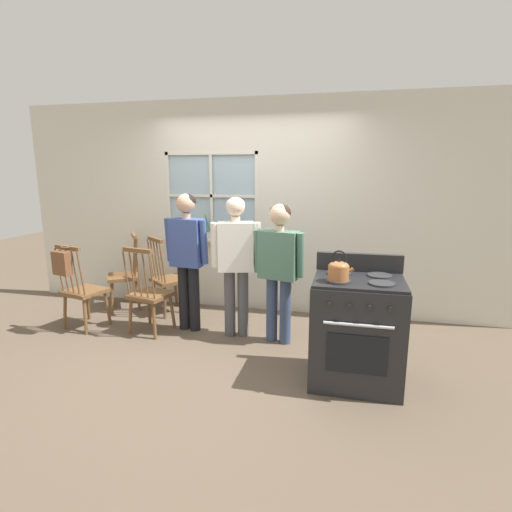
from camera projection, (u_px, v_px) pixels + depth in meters
name	position (u px, v px, depth m)	size (l,w,h in m)	color
ground_plane	(222.00, 352.00, 4.07)	(16.00, 16.00, 0.00)	brown
wall_back	(256.00, 209.00, 5.12)	(6.40, 0.16, 2.70)	silver
chair_by_window	(83.00, 291.00, 4.64)	(0.51, 0.49, 1.00)	brown
chair_near_wall	(149.00, 295.00, 4.50)	(0.50, 0.48, 1.00)	brown
chair_center_cluster	(125.00, 276.00, 5.33)	(0.57, 0.57, 1.00)	brown
chair_near_stove	(168.00, 279.00, 5.14)	(0.58, 0.58, 1.00)	brown
person_elderly_left	(187.00, 249.00, 4.47)	(0.52, 0.24, 1.57)	black
person_teen_center	(236.00, 254.00, 4.30)	(0.54, 0.30, 1.54)	#4C4C51
person_adult_right	(279.00, 259.00, 4.14)	(0.57, 0.30, 1.48)	#384766
stove	(356.00, 330.00, 3.43)	(0.76, 0.68, 1.08)	#232326
kettle	(339.00, 270.00, 3.23)	(0.21, 0.17, 0.25)	#A86638
potted_plant	(206.00, 229.00, 5.24)	(0.12, 0.11, 0.35)	beige
handbag	(62.00, 263.00, 4.36)	(0.24, 0.22, 0.31)	brown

